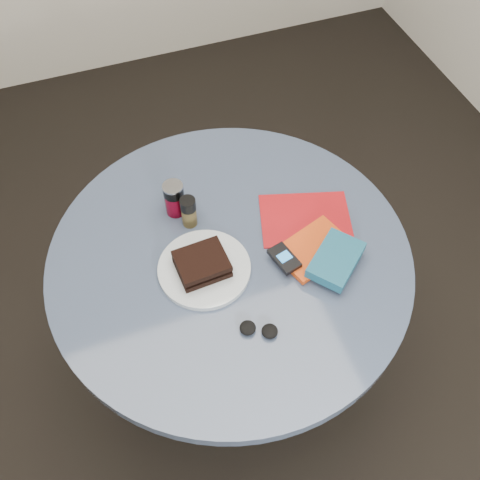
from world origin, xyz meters
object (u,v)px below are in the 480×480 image
object	(u,v)px
sandwich	(202,264)
headphones	(259,329)
novel	(336,260)
table	(231,284)
mp3_player	(284,258)
soda_can	(174,199)
magazine	(305,219)
plate	(204,269)
pepper_grinder	(189,212)
red_book	(313,249)

from	to	relation	value
sandwich	headphones	xyz separation A→B (m)	(0.08, -0.21, -0.03)
novel	sandwich	bearing A→B (deg)	122.83
table	mp3_player	bearing A→B (deg)	-33.08
table	headphones	world-z (taller)	headphones
headphones	sandwich	bearing A→B (deg)	109.84
soda_can	magazine	xyz separation A→B (m)	(0.34, -0.16, -0.05)
soda_can	mp3_player	bearing A→B (deg)	-51.31
sandwich	headphones	world-z (taller)	sandwich
plate	mp3_player	xyz separation A→B (m)	(0.21, -0.05, 0.02)
soda_can	magazine	bearing A→B (deg)	-24.83
plate	mp3_player	distance (m)	0.22
table	pepper_grinder	bearing A→B (deg)	117.19
soda_can	novel	world-z (taller)	soda_can
pepper_grinder	soda_can	bearing A→B (deg)	113.93
soda_can	mp3_player	world-z (taller)	soda_can
sandwich	mp3_player	world-z (taller)	sandwich
sandwich	soda_can	distance (m)	0.23
novel	mp3_player	size ratio (longest dim) A/B	1.61
plate	red_book	xyz separation A→B (m)	(0.30, -0.04, 0.00)
pepper_grinder	magazine	bearing A→B (deg)	-17.74
soda_can	red_book	size ratio (longest dim) A/B	0.56
sandwich	soda_can	size ratio (longest dim) A/B	1.26
table	red_book	distance (m)	0.29
magazine	mp3_player	size ratio (longest dim) A/B	2.56
table	mp3_player	distance (m)	0.24
mp3_player	pepper_grinder	bearing A→B (deg)	131.75
sandwich	novel	size ratio (longest dim) A/B	0.85
table	plate	world-z (taller)	plate
soda_can	headphones	distance (m)	0.45
red_book	novel	bearing A→B (deg)	-82.62
novel	magazine	bearing A→B (deg)	52.27
table	plate	distance (m)	0.19
pepper_grinder	headphones	size ratio (longest dim) A/B	0.97
plate	magazine	size ratio (longest dim) A/B	0.97
mp3_player	headphones	bearing A→B (deg)	-129.66
magazine	red_book	xyz separation A→B (m)	(-0.03, -0.11, 0.01)
magazine	headphones	bearing A→B (deg)	-115.13
plate	novel	size ratio (longest dim) A/B	1.54
plate	table	bearing A→B (deg)	18.82
pepper_grinder	novel	xyz separation A→B (m)	(0.32, -0.28, -0.02)
plate	headphones	size ratio (longest dim) A/B	2.38
table	mp3_player	xyz separation A→B (m)	(0.13, -0.08, 0.19)
novel	headphones	distance (m)	0.28
plate	sandwich	distance (m)	0.03
table	pepper_grinder	distance (m)	0.27
sandwich	red_book	distance (m)	0.31
red_book	mp3_player	world-z (taller)	mp3_player
magazine	mp3_player	distance (m)	0.17
pepper_grinder	mp3_player	size ratio (longest dim) A/B	1.01
red_book	headphones	size ratio (longest dim) A/B	1.87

